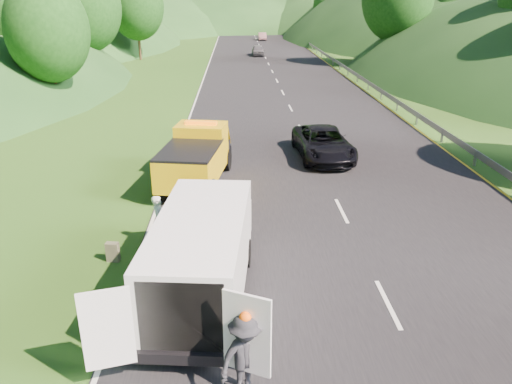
{
  "coord_description": "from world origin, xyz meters",
  "views": [
    {
      "loc": [
        -0.88,
        -12.81,
        7.5
      ],
      "look_at": [
        -0.23,
        2.79,
        1.3
      ],
      "focal_mm": 35.0,
      "sensor_mm": 36.0,
      "label": 1
    }
  ],
  "objects_px": {
    "woman": "(161,245)",
    "passing_suv": "(322,158)",
    "tow_truck": "(197,157)",
    "suitcase": "(113,252)",
    "white_van": "(203,252)",
    "child": "(165,275)"
  },
  "relations": [
    {
      "from": "woman",
      "to": "tow_truck",
      "type": "bearing_deg",
      "value": -1.99
    },
    {
      "from": "white_van",
      "to": "woman",
      "type": "height_order",
      "value": "white_van"
    },
    {
      "from": "child",
      "to": "tow_truck",
      "type": "bearing_deg",
      "value": 99.86
    },
    {
      "from": "passing_suv",
      "to": "child",
      "type": "bearing_deg",
      "value": -123.44
    },
    {
      "from": "tow_truck",
      "to": "woman",
      "type": "distance_m",
      "value": 5.74
    },
    {
      "from": "tow_truck",
      "to": "child",
      "type": "height_order",
      "value": "tow_truck"
    },
    {
      "from": "tow_truck",
      "to": "passing_suv",
      "type": "relative_size",
      "value": 1.13
    },
    {
      "from": "white_van",
      "to": "passing_suv",
      "type": "bearing_deg",
      "value": 72.09
    },
    {
      "from": "passing_suv",
      "to": "suitcase",
      "type": "bearing_deg",
      "value": -131.95
    },
    {
      "from": "tow_truck",
      "to": "suitcase",
      "type": "bearing_deg",
      "value": -98.72
    },
    {
      "from": "suitcase",
      "to": "passing_suv",
      "type": "relative_size",
      "value": 0.12
    },
    {
      "from": "suitcase",
      "to": "white_van",
      "type": "bearing_deg",
      "value": -35.8
    },
    {
      "from": "woman",
      "to": "suitcase",
      "type": "height_order",
      "value": "woman"
    },
    {
      "from": "woman",
      "to": "passing_suv",
      "type": "xyz_separation_m",
      "value": [
        6.7,
        8.91,
        0.0
      ]
    },
    {
      "from": "tow_truck",
      "to": "white_van",
      "type": "height_order",
      "value": "tow_truck"
    },
    {
      "from": "tow_truck",
      "to": "white_van",
      "type": "distance_m",
      "value": 8.64
    },
    {
      "from": "woman",
      "to": "passing_suv",
      "type": "height_order",
      "value": "woman"
    },
    {
      "from": "white_van",
      "to": "woman",
      "type": "relative_size",
      "value": 4.14
    },
    {
      "from": "woman",
      "to": "passing_suv",
      "type": "relative_size",
      "value": 0.32
    },
    {
      "from": "child",
      "to": "passing_suv",
      "type": "bearing_deg",
      "value": 72.75
    },
    {
      "from": "woman",
      "to": "child",
      "type": "height_order",
      "value": "woman"
    },
    {
      "from": "white_van",
      "to": "passing_suv",
      "type": "height_order",
      "value": "white_van"
    }
  ]
}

